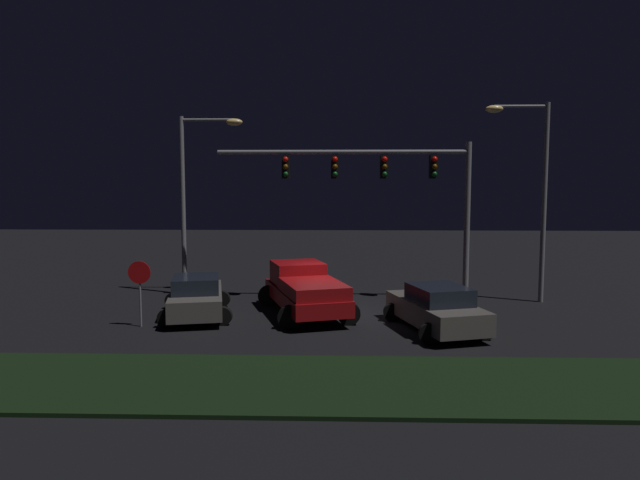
{
  "coord_description": "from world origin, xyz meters",
  "views": [
    {
      "loc": [
        0.24,
        -20.59,
        4.72
      ],
      "look_at": [
        -0.42,
        1.46,
        2.62
      ],
      "focal_mm": 31.78,
      "sensor_mm": 36.0,
      "label": 1
    }
  ],
  "objects_px": {
    "traffic_signal_gantry": "(385,179)",
    "car_sedan_far": "(436,308)",
    "car_sedan": "(196,297)",
    "street_lamp_left": "(196,182)",
    "stop_sign": "(140,281)",
    "street_lamp_right": "(532,178)",
    "pickup_truck": "(304,287)"
  },
  "relations": [
    {
      "from": "stop_sign",
      "to": "car_sedan",
      "type": "bearing_deg",
      "value": 44.33
    },
    {
      "from": "traffic_signal_gantry",
      "to": "stop_sign",
      "type": "height_order",
      "value": "traffic_signal_gantry"
    },
    {
      "from": "traffic_signal_gantry",
      "to": "stop_sign",
      "type": "bearing_deg",
      "value": -151.17
    },
    {
      "from": "pickup_truck",
      "to": "stop_sign",
      "type": "height_order",
      "value": "stop_sign"
    },
    {
      "from": "car_sedan_far",
      "to": "stop_sign",
      "type": "relative_size",
      "value": 2.12
    },
    {
      "from": "car_sedan_far",
      "to": "street_lamp_left",
      "type": "bearing_deg",
      "value": 41.54
    },
    {
      "from": "car_sedan",
      "to": "stop_sign",
      "type": "xyz_separation_m",
      "value": [
        -1.52,
        -1.49,
        0.82
      ]
    },
    {
      "from": "pickup_truck",
      "to": "street_lamp_left",
      "type": "relative_size",
      "value": 0.75
    },
    {
      "from": "pickup_truck",
      "to": "car_sedan_far",
      "type": "relative_size",
      "value": 1.22
    },
    {
      "from": "car_sedan",
      "to": "street_lamp_left",
      "type": "bearing_deg",
      "value": 1.06
    },
    {
      "from": "car_sedan",
      "to": "street_lamp_right",
      "type": "bearing_deg",
      "value": -88.75
    },
    {
      "from": "car_sedan_far",
      "to": "stop_sign",
      "type": "bearing_deg",
      "value": 73.01
    },
    {
      "from": "pickup_truck",
      "to": "stop_sign",
      "type": "xyz_separation_m",
      "value": [
        -5.39,
        -2.14,
        0.56
      ]
    },
    {
      "from": "car_sedan_far",
      "to": "traffic_signal_gantry",
      "type": "bearing_deg",
      "value": -0.83
    },
    {
      "from": "traffic_signal_gantry",
      "to": "stop_sign",
      "type": "distance_m",
      "value": 10.36
    },
    {
      "from": "car_sedan_far",
      "to": "traffic_signal_gantry",
      "type": "distance_m",
      "value": 6.65
    },
    {
      "from": "car_sedan",
      "to": "traffic_signal_gantry",
      "type": "height_order",
      "value": "traffic_signal_gantry"
    },
    {
      "from": "traffic_signal_gantry",
      "to": "street_lamp_right",
      "type": "relative_size",
      "value": 1.29
    },
    {
      "from": "street_lamp_right",
      "to": "stop_sign",
      "type": "height_order",
      "value": "street_lamp_right"
    },
    {
      "from": "car_sedan_far",
      "to": "pickup_truck",
      "type": "bearing_deg",
      "value": 46.48
    },
    {
      "from": "pickup_truck",
      "to": "car_sedan_far",
      "type": "xyz_separation_m",
      "value": [
        4.47,
        -2.35,
        -0.26
      ]
    },
    {
      "from": "car_sedan",
      "to": "car_sedan_far",
      "type": "height_order",
      "value": "same"
    },
    {
      "from": "pickup_truck",
      "to": "street_lamp_right",
      "type": "distance_m",
      "value": 10.21
    },
    {
      "from": "pickup_truck",
      "to": "stop_sign",
      "type": "relative_size",
      "value": 2.58
    },
    {
      "from": "street_lamp_right",
      "to": "traffic_signal_gantry",
      "type": "bearing_deg",
      "value": 178.64
    },
    {
      "from": "car_sedan_far",
      "to": "car_sedan",
      "type": "bearing_deg",
      "value": 62.72
    },
    {
      "from": "car_sedan_far",
      "to": "street_lamp_left",
      "type": "xyz_separation_m",
      "value": [
        -9.35,
        5.99,
        4.15
      ]
    },
    {
      "from": "car_sedan",
      "to": "street_lamp_left",
      "type": "height_order",
      "value": "street_lamp_left"
    },
    {
      "from": "traffic_signal_gantry",
      "to": "car_sedan_far",
      "type": "bearing_deg",
      "value": -75.04
    },
    {
      "from": "street_lamp_left",
      "to": "pickup_truck",
      "type": "bearing_deg",
      "value": -36.77
    },
    {
      "from": "car_sedan",
      "to": "street_lamp_left",
      "type": "xyz_separation_m",
      "value": [
        -1.01,
        4.3,
        4.15
      ]
    },
    {
      "from": "street_lamp_right",
      "to": "car_sedan_far",
      "type": "bearing_deg",
      "value": -133.78
    }
  ]
}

